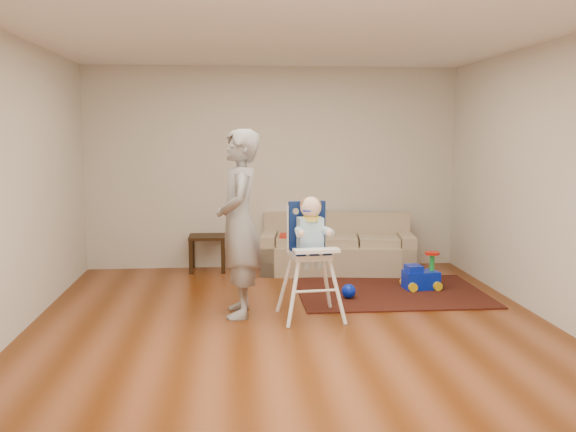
{
  "coord_description": "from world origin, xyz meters",
  "views": [
    {
      "loc": [
        -0.55,
        -5.91,
        1.82
      ],
      "look_at": [
        0.0,
        0.4,
        1.0
      ],
      "focal_mm": 40.0,
      "sensor_mm": 36.0,
      "label": 1
    }
  ],
  "objects": [
    {
      "name": "sofa",
      "position": [
        0.81,
        2.3,
        0.38
      ],
      "size": [
        2.05,
        1.06,
        0.76
      ],
      "rotation": [
        0.0,
        0.0,
        -0.13
      ],
      "color": "gray",
      "rests_on": "ground"
    },
    {
      "name": "side_table",
      "position": [
        -0.89,
        2.55,
        0.24
      ],
      "size": [
        0.48,
        0.48,
        0.48
      ],
      "primitive_type": null,
      "color": "black",
      "rests_on": "ground"
    },
    {
      "name": "adult",
      "position": [
        -0.49,
        0.39,
        0.93
      ],
      "size": [
        0.46,
        0.68,
        1.86
      ],
      "primitive_type": "imported",
      "rotation": [
        0.0,
        0.0,
        -1.56
      ],
      "color": "gray",
      "rests_on": "ground"
    },
    {
      "name": "ground",
      "position": [
        0.0,
        0.0,
        0.0
      ],
      "size": [
        5.5,
        5.5,
        0.0
      ],
      "primitive_type": "plane",
      "color": "#532308",
      "rests_on": "ground"
    },
    {
      "name": "area_rug",
      "position": [
        1.25,
        1.14,
        0.01
      ],
      "size": [
        2.11,
        1.59,
        0.02
      ],
      "primitive_type": "cube",
      "rotation": [
        0.0,
        0.0,
        -0.0
      ],
      "color": "black",
      "rests_on": "ground"
    },
    {
      "name": "toy_ball",
      "position": [
        0.71,
        0.89,
        0.1
      ],
      "size": [
        0.16,
        0.16,
        0.16
      ],
      "primitive_type": "sphere",
      "color": "#061EC4",
      "rests_on": "area_rug"
    },
    {
      "name": "room_envelope",
      "position": [
        0.0,
        0.53,
        1.88
      ],
      "size": [
        5.04,
        5.52,
        2.72
      ],
      "color": "beige",
      "rests_on": "ground"
    },
    {
      "name": "high_chair",
      "position": [
        0.21,
        0.24,
        0.59
      ],
      "size": [
        0.62,
        0.62,
        1.22
      ],
      "rotation": [
        0.0,
        0.0,
        0.11
      ],
      "color": "white",
      "rests_on": "ground"
    },
    {
      "name": "ride_on_toy",
      "position": [
        1.63,
        1.25,
        0.23
      ],
      "size": [
        0.42,
        0.32,
        0.43
      ],
      "primitive_type": null,
      "rotation": [
        0.0,
        0.0,
        0.1
      ],
      "color": "#061EC4",
      "rests_on": "area_rug"
    }
  ]
}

